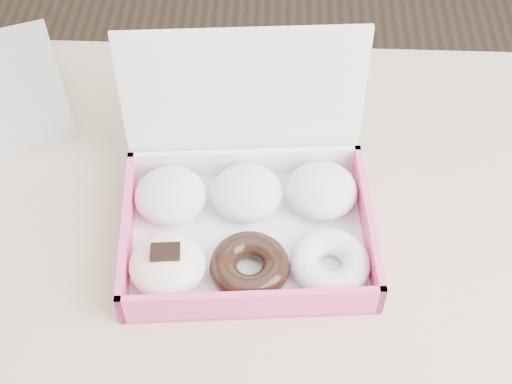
{
  "coord_description": "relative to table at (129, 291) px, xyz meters",
  "views": [
    {
      "loc": [
        0.18,
        -0.47,
        1.46
      ],
      "look_at": [
        0.16,
        0.05,
        0.82
      ],
      "focal_mm": 50.0,
      "sensor_mm": 36.0,
      "label": 1
    }
  ],
  "objects": [
    {
      "name": "table",
      "position": [
        0.0,
        0.0,
        0.0
      ],
      "size": [
        1.2,
        0.8,
        0.75
      ],
      "color": "tan",
      "rests_on": "ground"
    },
    {
      "name": "donut_box",
      "position": [
        0.15,
        0.05,
        0.11
      ],
      "size": [
        0.31,
        0.27,
        0.22
      ],
      "rotation": [
        0.0,
        0.0,
        0.08
      ],
      "color": "white",
      "rests_on": "table"
    }
  ]
}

